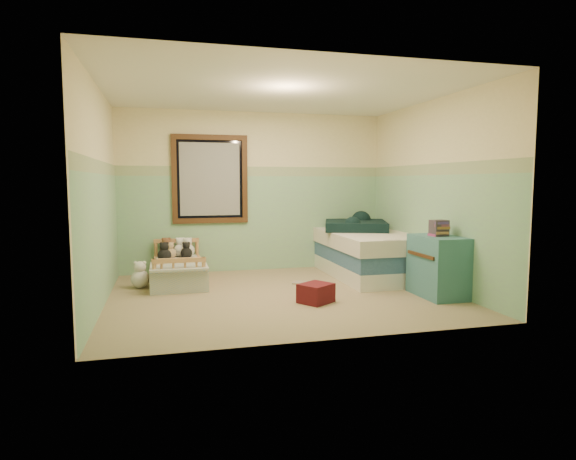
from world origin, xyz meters
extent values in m
cube|color=#80705C|center=(0.00, 0.00, -0.01)|extent=(4.20, 3.60, 0.02)
cube|color=white|center=(0.00, 0.00, 2.51)|extent=(4.20, 3.60, 0.02)
cube|color=beige|center=(0.00, 1.80, 1.25)|extent=(4.20, 0.04, 2.50)
cube|color=beige|center=(0.00, -1.80, 1.25)|extent=(4.20, 0.04, 2.50)
cube|color=beige|center=(-2.10, 0.00, 1.25)|extent=(0.04, 3.60, 2.50)
cube|color=beige|center=(2.10, 0.00, 1.25)|extent=(0.04, 3.60, 2.50)
cube|color=#87B094|center=(0.00, 1.79, 0.75)|extent=(4.20, 0.01, 1.50)
cube|color=#547552|center=(0.00, 1.79, 1.57)|extent=(4.20, 0.01, 0.15)
cube|color=#422715|center=(-0.70, 1.76, 1.45)|extent=(1.16, 0.06, 1.36)
cube|color=#B3B3B0|center=(-0.70, 1.77, 1.45)|extent=(0.92, 0.01, 1.12)
cube|color=#B2804B|center=(-1.23, 1.05, 0.09)|extent=(0.67, 1.35, 0.17)
cube|color=beige|center=(-1.23, 1.05, 0.23)|extent=(0.62, 1.29, 0.12)
cube|color=#7B9DC1|center=(-1.23, 0.63, 0.31)|extent=(0.73, 0.67, 0.03)
sphere|color=brown|center=(-1.38, 1.55, 0.39)|extent=(0.20, 0.20, 0.20)
sphere|color=white|center=(-1.18, 1.55, 0.39)|extent=(0.20, 0.20, 0.20)
sphere|color=tan|center=(-1.33, 1.33, 0.38)|extent=(0.17, 0.17, 0.17)
sphere|color=black|center=(-1.10, 1.33, 0.38)|extent=(0.17, 0.17, 0.17)
sphere|color=silver|center=(-1.73, 0.83, 0.12)|extent=(0.24, 0.24, 0.24)
sphere|color=tan|center=(-1.49, 0.74, 0.12)|extent=(0.24, 0.24, 0.24)
cube|color=white|center=(1.55, 0.93, 0.11)|extent=(1.09, 2.19, 0.22)
cube|color=navy|center=(1.55, 0.93, 0.33)|extent=(1.09, 2.19, 0.22)
cube|color=silver|center=(1.55, 0.93, 0.55)|extent=(1.14, 2.23, 0.22)
cube|color=black|center=(1.50, 1.23, 0.73)|extent=(1.20, 1.24, 0.14)
cube|color=#3E777B|center=(1.86, -0.56, 0.37)|extent=(0.47, 0.75, 0.75)
cube|color=#4F2D2D|center=(1.86, -0.55, 0.85)|extent=(0.21, 0.17, 0.20)
cube|color=maroon|center=(0.30, -0.49, 0.11)|extent=(0.47, 0.46, 0.22)
cube|color=orange|center=(0.43, 0.57, 0.01)|extent=(0.29, 0.26, 0.02)
sphere|color=silver|center=(-1.07, 1.47, 0.39)|extent=(0.20, 0.20, 0.20)
sphere|color=black|center=(-1.41, 1.10, 0.39)|extent=(0.19, 0.19, 0.19)
camera|label=1|loc=(-1.39, -5.76, 1.41)|focal=29.98mm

